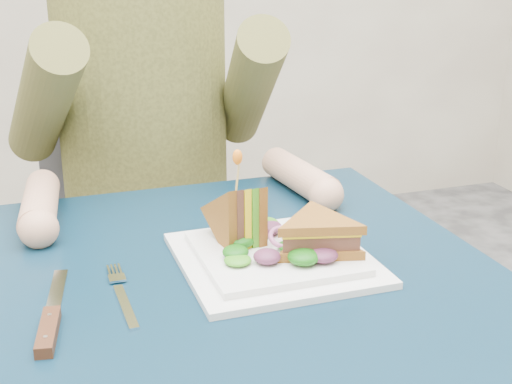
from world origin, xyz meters
name	(u,v)px	position (x,y,z in m)	size (l,w,h in m)	color
table	(224,324)	(0.00, 0.00, 0.65)	(0.75, 0.75, 0.73)	black
chair	(143,226)	(0.00, 0.66, 0.54)	(0.42, 0.40, 0.93)	#47474C
diner	(143,71)	(0.00, 0.55, 0.91)	(0.54, 0.59, 0.74)	#4B4C22
plate	(274,257)	(0.08, 0.01, 0.74)	(0.26, 0.26, 0.02)	white
sandwich_flat	(318,235)	(0.13, -0.02, 0.78)	(0.17, 0.17, 0.05)	brown
sandwich_upright	(238,219)	(0.04, 0.05, 0.78)	(0.08, 0.13, 0.13)	brown
fork	(122,296)	(-0.14, -0.03, 0.73)	(0.02, 0.18, 0.01)	silver
knife	(50,324)	(-0.23, -0.08, 0.74)	(0.05, 0.22, 0.02)	silver
toothpick	(238,176)	(0.04, 0.05, 0.85)	(0.00, 0.00, 0.06)	tan
toothpick_frill	(237,157)	(0.04, 0.05, 0.88)	(0.01, 0.01, 0.02)	orange
lettuce_spill	(275,240)	(0.08, 0.02, 0.76)	(0.15, 0.13, 0.02)	#337A14
onion_ring	(283,237)	(0.09, 0.01, 0.77)	(0.04, 0.04, 0.01)	#9E4C7A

